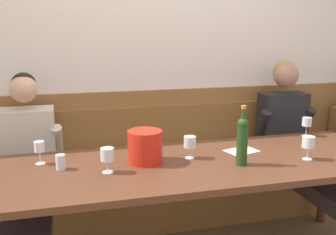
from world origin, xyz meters
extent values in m
cube|color=silver|center=(0.00, 1.09, 1.40)|extent=(6.80, 0.08, 2.80)
cube|color=brown|center=(0.00, 1.04, 0.53)|extent=(6.80, 0.03, 1.07)
cube|color=brown|center=(0.00, 0.81, 0.22)|extent=(2.95, 0.42, 0.44)
cube|color=brown|center=(0.00, 0.81, 0.47)|extent=(2.89, 0.39, 0.05)
cube|color=brown|center=(0.00, 1.00, 0.71)|extent=(2.95, 0.04, 0.45)
cube|color=#54311E|center=(0.00, 0.11, 0.73)|extent=(2.65, 0.89, 0.04)
cylinder|color=#52321C|center=(1.26, 0.49, 0.36)|extent=(0.07, 0.07, 0.71)
cube|color=#362D39|center=(-1.02, 0.19, 0.43)|extent=(0.32, 1.14, 0.11)
cube|color=beige|center=(-1.02, 0.81, 0.75)|extent=(0.39, 0.24, 0.52)
sphere|color=tan|center=(-1.02, 0.80, 1.15)|extent=(0.19, 0.19, 0.19)
sphere|color=black|center=(-1.02, 0.83, 1.18)|extent=(0.18, 0.18, 0.18)
cylinder|color=beige|center=(-0.82, 0.76, 0.77)|extent=(0.08, 0.20, 0.27)
cube|color=#352E2E|center=(1.03, 0.20, 0.43)|extent=(0.33, 1.15, 0.11)
cube|color=black|center=(1.03, 0.81, 0.76)|extent=(0.39, 0.19, 0.54)
sphere|color=#A3765D|center=(1.03, 0.80, 1.19)|extent=(0.20, 0.20, 0.20)
sphere|color=olive|center=(1.03, 0.83, 1.21)|extent=(0.19, 0.19, 0.19)
cylinder|color=black|center=(0.83, 0.77, 0.79)|extent=(0.08, 0.20, 0.27)
cylinder|color=black|center=(1.24, 0.77, 0.79)|extent=(0.08, 0.20, 0.27)
cylinder|color=red|center=(-0.28, 0.19, 0.85)|extent=(0.22, 0.22, 0.20)
cylinder|color=#1E421A|center=(0.28, -0.01, 0.88)|extent=(0.07, 0.07, 0.25)
sphere|color=#1E421A|center=(0.28, -0.01, 1.01)|extent=(0.07, 0.07, 0.07)
cylinder|color=#1E421A|center=(0.28, -0.01, 1.06)|extent=(0.03, 0.03, 0.08)
cylinder|color=orange|center=(0.28, -0.01, 1.11)|extent=(0.03, 0.03, 0.02)
cylinder|color=silver|center=(-0.91, 0.32, 0.75)|extent=(0.06, 0.06, 0.00)
cylinder|color=silver|center=(-0.91, 0.32, 0.79)|extent=(0.01, 0.01, 0.08)
cylinder|color=silver|center=(-0.91, 0.32, 0.86)|extent=(0.06, 0.06, 0.06)
cylinder|color=silver|center=(1.04, 0.47, 0.75)|extent=(0.06, 0.06, 0.00)
cylinder|color=silver|center=(1.04, 0.47, 0.80)|extent=(0.01, 0.01, 0.08)
cylinder|color=silver|center=(1.04, 0.47, 0.87)|extent=(0.07, 0.07, 0.07)
cylinder|color=#E2D785|center=(1.04, 0.47, 0.84)|extent=(0.06, 0.06, 0.02)
cylinder|color=silver|center=(0.01, 0.19, 0.75)|extent=(0.06, 0.06, 0.00)
cylinder|color=silver|center=(0.01, 0.19, 0.79)|extent=(0.01, 0.01, 0.07)
cylinder|color=silver|center=(0.01, 0.19, 0.86)|extent=(0.08, 0.08, 0.07)
cylinder|color=silver|center=(-0.53, 0.06, 0.75)|extent=(0.07, 0.07, 0.00)
cylinder|color=silver|center=(-0.53, 0.06, 0.79)|extent=(0.01, 0.01, 0.07)
cylinder|color=silver|center=(-0.53, 0.06, 0.86)|extent=(0.08, 0.08, 0.07)
cylinder|color=#EFD278|center=(-0.53, 0.06, 0.84)|extent=(0.07, 0.07, 0.03)
cylinder|color=silver|center=(0.73, -0.02, 0.75)|extent=(0.06, 0.06, 0.00)
cylinder|color=silver|center=(0.73, -0.02, 0.79)|extent=(0.01, 0.01, 0.08)
cylinder|color=silver|center=(0.73, -0.02, 0.87)|extent=(0.08, 0.08, 0.07)
cylinder|color=silver|center=(-0.79, 0.19, 0.80)|extent=(0.06, 0.06, 0.09)
cube|color=white|center=(0.40, 0.24, 0.75)|extent=(0.24, 0.20, 0.00)
camera|label=1|loc=(-0.74, -2.12, 1.58)|focal=42.47mm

